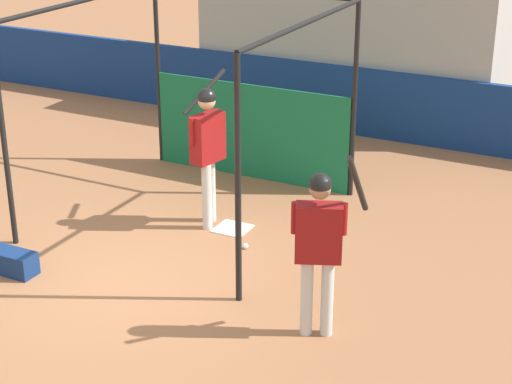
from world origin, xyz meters
TOP-DOWN VIEW (x-y plane):
  - ground_plane at (0.00, 0.00)m, footprint 60.00×60.00m
  - outfield_wall at (0.00, 6.36)m, footprint 24.00×0.12m
  - bleacher_section at (-0.00, 8.03)m, footprint 5.40×3.20m
  - batting_cage at (-0.23, 3.11)m, footprint 3.31×3.53m
  - home_plate at (0.43, 1.90)m, footprint 0.44×0.44m
  - player_batter at (0.08, 1.91)m, footprint 0.54×0.94m
  - player_waiting at (2.46, 0.01)m, footprint 0.66×0.60m
  - equipment_bag at (-1.36, -0.38)m, footprint 0.70×0.28m
  - baseball at (0.86, 1.45)m, footprint 0.07×0.07m

SIDE VIEW (x-z plane):
  - ground_plane at x=0.00m, z-range 0.00..0.00m
  - home_plate at x=0.43m, z-range 0.00..0.02m
  - baseball at x=0.86m, z-range 0.00..0.07m
  - equipment_bag at x=-1.36m, z-range 0.00..0.28m
  - outfield_wall at x=0.00m, z-range 0.00..1.19m
  - player_waiting at x=2.46m, z-range 0.06..2.13m
  - player_batter at x=0.08m, z-range 0.16..2.15m
  - batting_cage at x=-0.23m, z-range -0.18..2.67m
  - bleacher_section at x=0.00m, z-range -0.01..2.86m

